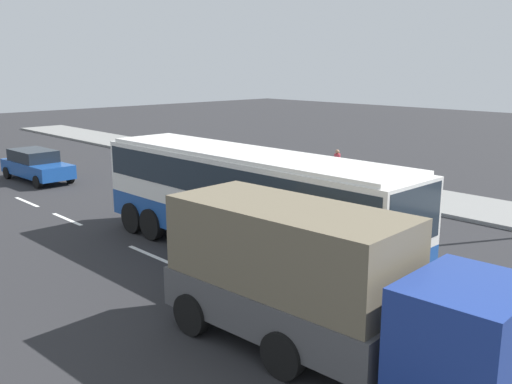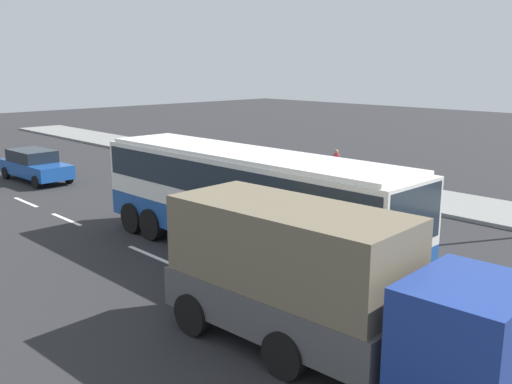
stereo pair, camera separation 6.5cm
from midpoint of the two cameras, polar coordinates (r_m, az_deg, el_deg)
The scene contains 7 objects.
ground_plane at distance 19.34m, azimuth -0.90°, elevation -5.17°, with size 120.00×120.00×0.00m, color #28282B.
sidewalk_curb at distance 26.84m, azimuth 14.86°, elevation -0.34°, with size 80.00×4.00×0.15m, color gray.
lane_centreline at distance 20.04m, azimuth -13.70°, elevation -4.88°, with size 30.49×0.16×0.01m.
coach_bus at distance 17.62m, azimuth -1.13°, elevation 0.03°, with size 11.79×2.87×3.33m.
cargo_truck at distance 11.64m, azimuth 6.32°, elevation -8.95°, with size 7.69×2.91×3.09m.
car_blue_saloon at distance 31.61m, azimuth -21.41°, elevation 2.55°, with size 4.87×2.11×1.61m.
pedestrian_near_curb at distance 28.92m, azimuth 8.00°, elevation 2.90°, with size 0.32×0.32×1.61m.
Camera 2 is at (13.49, -12.52, 5.93)m, focal length 39.76 mm.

